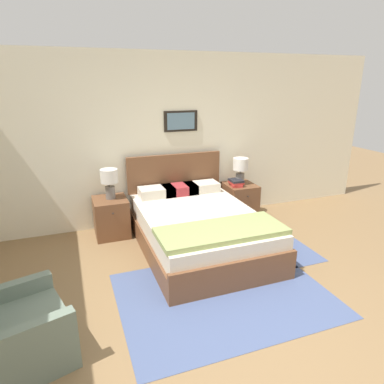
% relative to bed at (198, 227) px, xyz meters
% --- Properties ---
extents(ground_plane, '(16.00, 16.00, 0.00)m').
position_rel_bed_xyz_m(ground_plane, '(-0.21, -1.74, -0.29)').
color(ground_plane, olive).
extents(wall_back, '(7.66, 0.09, 2.60)m').
position_rel_bed_xyz_m(wall_back, '(-0.21, 1.15, 1.01)').
color(wall_back, beige).
rests_on(wall_back, ground_plane).
extents(area_rug_main, '(2.20, 1.63, 0.01)m').
position_rel_bed_xyz_m(area_rug_main, '(-0.14, -1.13, -0.29)').
color(area_rug_main, '#47567F').
rests_on(area_rug_main, ground_plane).
extents(area_rug_bedside, '(0.75, 1.14, 0.01)m').
position_rel_bed_xyz_m(area_rug_bedside, '(1.04, -0.37, -0.29)').
color(area_rug_bedside, '#47567F').
rests_on(area_rug_bedside, ground_plane).
extents(bed, '(1.51, 2.19, 1.10)m').
position_rel_bed_xyz_m(bed, '(0.00, 0.00, 0.00)').
color(bed, brown).
rests_on(bed, ground_plane).
extents(armchair, '(0.93, 0.93, 0.81)m').
position_rel_bed_xyz_m(armchair, '(-2.13, -1.37, -0.02)').
color(armchair, slate).
rests_on(armchair, ground_plane).
extents(nightstand_near_window, '(0.48, 0.54, 0.56)m').
position_rel_bed_xyz_m(nightstand_near_window, '(-1.05, 0.81, -0.01)').
color(nightstand_near_window, brown).
rests_on(nightstand_near_window, ground_plane).
extents(nightstand_by_door, '(0.48, 0.54, 0.56)m').
position_rel_bed_xyz_m(nightstand_by_door, '(1.05, 0.81, -0.01)').
color(nightstand_by_door, brown).
rests_on(nightstand_by_door, ground_plane).
extents(table_lamp_near_window, '(0.25, 0.25, 0.43)m').
position_rel_bed_xyz_m(table_lamp_near_window, '(-1.04, 0.83, 0.55)').
color(table_lamp_near_window, slate).
rests_on(table_lamp_near_window, nightstand_near_window).
extents(table_lamp_by_door, '(0.25, 0.25, 0.43)m').
position_rel_bed_xyz_m(table_lamp_by_door, '(1.06, 0.83, 0.55)').
color(table_lamp_by_door, slate).
rests_on(table_lamp_by_door, nightstand_by_door).
extents(book_thick_bottom, '(0.21, 0.26, 0.04)m').
position_rel_bed_xyz_m(book_thick_bottom, '(0.95, 0.76, 0.29)').
color(book_thick_bottom, '#B7332D').
rests_on(book_thick_bottom, nightstand_by_door).
extents(book_hardcover_middle, '(0.19, 0.24, 0.03)m').
position_rel_bed_xyz_m(book_hardcover_middle, '(0.95, 0.76, 0.32)').
color(book_hardcover_middle, '#B7332D').
rests_on(book_hardcover_middle, book_thick_bottom).
extents(book_novel_upper, '(0.19, 0.23, 0.03)m').
position_rel_bed_xyz_m(book_novel_upper, '(0.95, 0.76, 0.36)').
color(book_novel_upper, '#232328').
rests_on(book_novel_upper, book_hardcover_middle).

